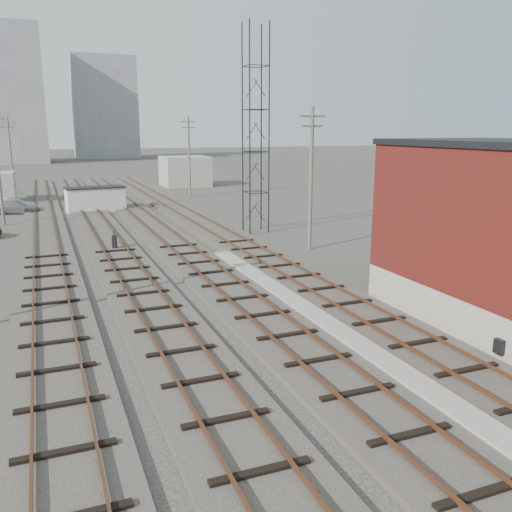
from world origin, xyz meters
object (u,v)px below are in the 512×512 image
switch_stand (115,242)px  car_grey (16,207)px  site_trailer (95,199)px  car_silver (12,205)px

switch_stand → car_grey: size_ratio=0.29×
switch_stand → site_trailer: (0.64, 18.42, 0.59)m
switch_stand → car_silver: 21.56m
car_silver → car_grey: bearing=-148.1°
switch_stand → car_grey: (-6.36, 19.46, 0.03)m
site_trailer → car_grey: bearing=166.5°
switch_stand → car_silver: size_ratio=0.29×
site_trailer → switch_stand: bearing=-97.1°
switch_stand → site_trailer: 18.44m
switch_stand → site_trailer: bearing=106.8°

